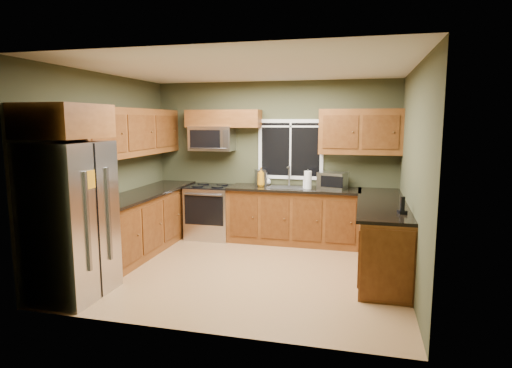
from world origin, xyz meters
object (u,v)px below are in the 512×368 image
at_px(refrigerator, 71,220).
at_px(microwave, 212,139).
at_px(kettle, 263,178).
at_px(soap_bottle_c, 267,180).
at_px(toaster_oven, 332,180).
at_px(paper_towel_roll, 308,180).
at_px(range, 210,211).
at_px(coffee_maker, 260,178).
at_px(soap_bottle_b, 306,182).
at_px(cordless_phone, 402,209).
at_px(soap_bottle_a, 261,177).

distance_m(refrigerator, microwave, 3.10).
distance_m(refrigerator, kettle, 3.36).
relative_size(refrigerator, soap_bottle_c, 11.99).
height_order(toaster_oven, paper_towel_roll, paper_towel_roll).
distance_m(range, coffee_maker, 1.06).
height_order(refrigerator, paper_towel_roll, refrigerator).
distance_m(coffee_maker, soap_bottle_b, 0.81).
bearing_deg(cordless_phone, kettle, 139.05).
height_order(soap_bottle_c, cordless_phone, cordless_phone).
height_order(microwave, soap_bottle_c, microwave).
height_order(range, soap_bottle_a, soap_bottle_a).
xyz_separation_m(paper_towel_roll, soap_bottle_b, (-0.04, 0.07, -0.05)).
xyz_separation_m(range, soap_bottle_b, (1.66, 0.03, 0.57)).
relative_size(soap_bottle_c, cordless_phone, 0.72).
xyz_separation_m(refrigerator, soap_bottle_a, (1.59, 2.80, 0.20)).
distance_m(toaster_oven, soap_bottle_b, 0.43).
xyz_separation_m(range, microwave, (-0.00, 0.14, 1.26)).
xyz_separation_m(kettle, soap_bottle_b, (0.76, -0.15, -0.03)).
relative_size(coffee_maker, soap_bottle_c, 1.78).
height_order(coffee_maker, soap_bottle_b, coffee_maker).
height_order(coffee_maker, paper_towel_roll, paper_towel_roll).
height_order(refrigerator, toaster_oven, refrigerator).
height_order(microwave, soap_bottle_b, microwave).
xyz_separation_m(paper_towel_roll, cordless_phone, (1.33, -1.62, -0.08)).
height_order(range, toaster_oven, toaster_oven).
bearing_deg(coffee_maker, microwave, 179.41).
relative_size(toaster_oven, cordless_phone, 2.41).
height_order(refrigerator, soap_bottle_a, refrigerator).
relative_size(microwave, soap_bottle_a, 2.39).
bearing_deg(soap_bottle_a, microwave, 173.46).
xyz_separation_m(kettle, soap_bottle_c, (0.07, 0.05, -0.05)).
relative_size(range, soap_bottle_b, 4.77).
relative_size(paper_towel_roll, soap_bottle_a, 1.00).
relative_size(soap_bottle_a, soap_bottle_c, 2.12).
distance_m(paper_towel_roll, soap_bottle_c, 0.79).
bearing_deg(range, coffee_maker, 8.39).
distance_m(toaster_oven, coffee_maker, 1.23).
bearing_deg(microwave, coffee_maker, -0.59).
bearing_deg(soap_bottle_a, coffee_maker, 111.32).
height_order(toaster_oven, soap_bottle_b, toaster_oven).
bearing_deg(toaster_oven, soap_bottle_b, -175.23).
distance_m(range, kettle, 1.10).
bearing_deg(coffee_maker, kettle, 54.83).
bearing_deg(range, microwave, 90.02).
bearing_deg(soap_bottle_c, refrigerator, -118.91).
height_order(microwave, cordless_phone, microwave).
relative_size(paper_towel_roll, cordless_phone, 1.54).
xyz_separation_m(refrigerator, toaster_oven, (2.78, 2.84, 0.17)).
distance_m(microwave, cordless_phone, 3.60).
relative_size(range, soap_bottle_c, 6.24).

